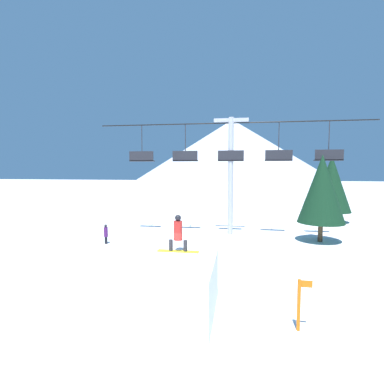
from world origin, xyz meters
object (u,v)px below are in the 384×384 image
Objects in this scene: distant_skier at (106,233)px; snowboarder at (178,234)px; pine_tree_near at (322,189)px; snow_ramp at (169,288)px; trail_marker at (299,303)px.

snowboarder is at bearing -50.28° from distant_skier.
pine_tree_near is (7.29, 10.06, 0.97)m from snowboarder.
snowboarder is (0.09, 0.99, 1.54)m from snow_ramp.
pine_tree_near is (7.38, 11.05, 2.51)m from snow_ramp.
snow_ramp is at bearing -123.73° from pine_tree_near.
trail_marker is 13.16m from distant_skier.
trail_marker is at bearing -106.99° from pine_tree_near.
distant_skier is (-13.40, -2.70, -2.74)m from pine_tree_near.
snow_ramp is 2.20× the size of trail_marker.
trail_marker is at bearing -18.31° from snowboarder.
snow_ramp reaches higher than trail_marker.
pine_tree_near is 12.13m from trail_marker.
pine_tree_near reaches higher than distant_skier.
snowboarder is 0.96× the size of trail_marker.
snow_ramp is 2.29× the size of snowboarder.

